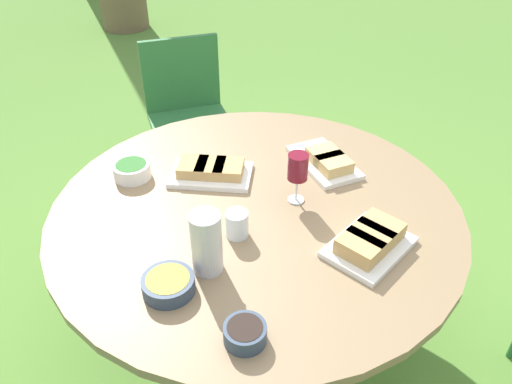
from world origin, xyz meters
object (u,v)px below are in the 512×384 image
object	(u,v)px
chair_far_back	(187,107)
water_pitcher	(207,243)
wine_glass	(298,168)
dining_table	(256,223)

from	to	relation	value
chair_far_back	water_pitcher	world-z (taller)	water_pitcher
wine_glass	water_pitcher	bearing A→B (deg)	-173.83
chair_far_back	water_pitcher	xyz separation A→B (m)	(-0.85, -1.24, 0.29)
water_pitcher	dining_table	bearing A→B (deg)	21.47
water_pitcher	wine_glass	size ratio (longest dim) A/B	1.07
dining_table	water_pitcher	bearing A→B (deg)	-158.53
water_pitcher	chair_far_back	bearing A→B (deg)	55.64
dining_table	chair_far_back	bearing A→B (deg)	64.91
wine_glass	dining_table	bearing A→B (deg)	147.89
wine_glass	chair_far_back	bearing A→B (deg)	71.71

